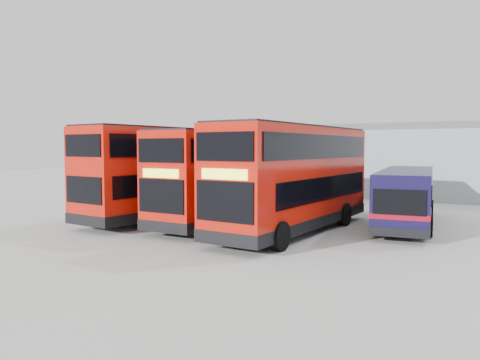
% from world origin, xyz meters
% --- Properties ---
extents(ground_plane, '(120.00, 120.00, 0.00)m').
position_xyz_m(ground_plane, '(0.00, 0.00, 0.00)').
color(ground_plane, '#A9A9A3').
rests_on(ground_plane, ground).
extents(office_block, '(12.30, 8.32, 5.12)m').
position_xyz_m(office_block, '(-14.00, 17.99, 2.58)').
color(office_block, navy).
rests_on(office_block, ground).
extents(maintenance_shed, '(30.50, 12.00, 5.89)m').
position_xyz_m(maintenance_shed, '(8.00, 20.00, 2.60)').
color(maintenance_shed, '#9398A0').
rests_on(maintenance_shed, ground).
extents(double_decker_left, '(3.68, 11.45, 4.77)m').
position_xyz_m(double_decker_left, '(-5.56, -0.13, 2.37)').
color(double_decker_left, red).
rests_on(double_decker_left, ground).
extents(double_decker_centre, '(2.89, 10.73, 4.51)m').
position_xyz_m(double_decker_centre, '(-2.06, 0.01, 2.25)').
color(double_decker_centre, red).
rests_on(double_decker_centre, ground).
extents(double_decker_right, '(3.34, 11.25, 4.70)m').
position_xyz_m(double_decker_right, '(1.71, -0.74, 2.34)').
color(double_decker_right, red).
rests_on(double_decker_right, ground).
extents(single_decker_blue, '(3.43, 10.09, 2.69)m').
position_xyz_m(single_decker_blue, '(5.71, 3.47, 1.33)').
color(single_decker_blue, '#0C0B34').
rests_on(single_decker_blue, ground).
extents(panel_van, '(3.60, 5.06, 2.07)m').
position_xyz_m(panel_van, '(-15.19, 11.74, 1.16)').
color(panel_van, white).
rests_on(panel_van, ground).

